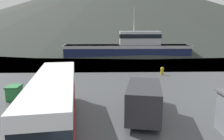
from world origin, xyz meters
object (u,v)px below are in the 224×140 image
(delivery_van, at_px, (144,99))
(storage_bin, at_px, (14,92))
(tour_bus, at_px, (54,100))
(fishing_boat, at_px, (130,47))

(delivery_van, relative_size, storage_bin, 4.60)
(tour_bus, relative_size, fishing_boat, 0.45)
(tour_bus, bearing_deg, fishing_boat, 67.82)
(delivery_van, height_order, storage_bin, delivery_van)
(storage_bin, bearing_deg, tour_bus, -48.97)
(storage_bin, bearing_deg, delivery_van, -20.26)
(delivery_van, xyz_separation_m, storage_bin, (-10.59, 3.91, -0.66))
(delivery_van, bearing_deg, fishing_boat, 96.43)
(fishing_boat, bearing_deg, storage_bin, 154.06)
(tour_bus, relative_size, storage_bin, 8.05)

